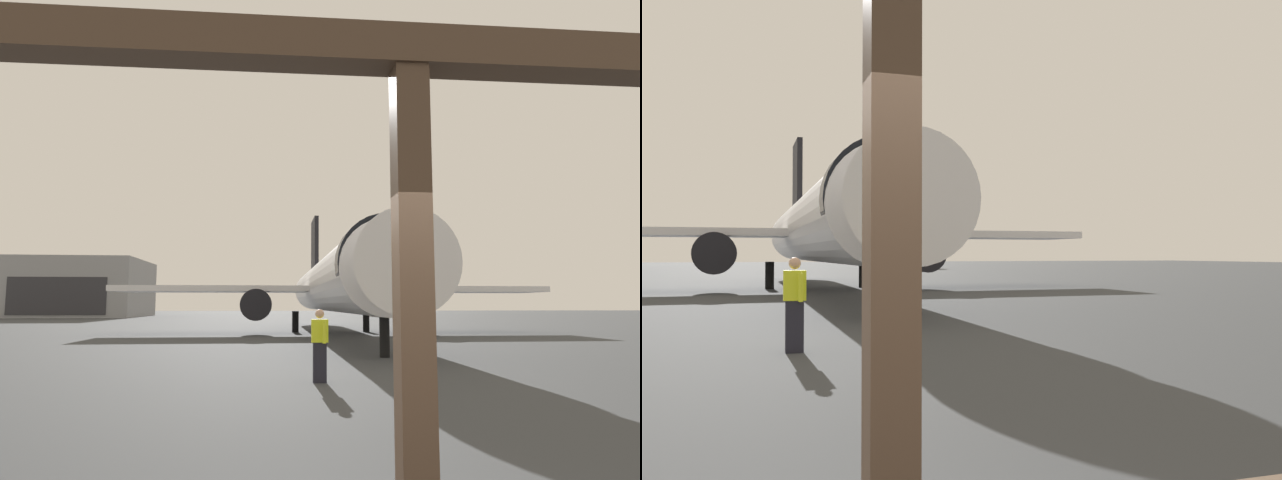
# 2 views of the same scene
# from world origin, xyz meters

# --- Properties ---
(ground_plane) EXTENTS (220.00, 220.00, 0.00)m
(ground_plane) POSITION_xyz_m (0.00, 40.00, 0.00)
(ground_plane) COLOR #383A3D
(window_frame) EXTENTS (8.38, 0.24, 3.52)m
(window_frame) POSITION_xyz_m (0.00, 0.00, 1.23)
(window_frame) COLOR brown
(window_frame) RESTS_ON ground
(airplane) EXTENTS (27.73, 36.37, 9.86)m
(airplane) POSITION_xyz_m (3.19, 30.21, 3.11)
(airplane) COLOR silver
(airplane) RESTS_ON ground
(ground_crew_worker) EXTENTS (0.40, 0.54, 1.74)m
(ground_crew_worker) POSITION_xyz_m (0.35, 9.88, 0.90)
(ground_crew_worker) COLOR black
(ground_crew_worker) RESTS_ON ground
(fuel_storage_tank) EXTENTS (8.35, 8.35, 4.07)m
(fuel_storage_tank) POSITION_xyz_m (18.03, 81.45, 2.04)
(fuel_storage_tank) COLOR white
(fuel_storage_tank) RESTS_ON ground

